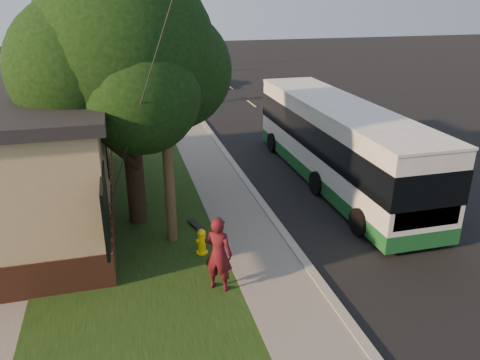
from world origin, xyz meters
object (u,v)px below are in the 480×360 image
at_px(fire_hydrant, 202,241).
at_px(traffic_signal, 168,35).
at_px(transit_bus, 338,141).
at_px(bare_tree_far, 132,54).
at_px(skateboarder, 218,254).
at_px(skateboard_main, 196,225).
at_px(utility_pole, 163,85).
at_px(bare_tree_near, 133,76).
at_px(distant_car, 203,78).
at_px(leafy_tree, 125,57).

relative_size(fire_hydrant, traffic_signal, 0.13).
bearing_deg(transit_bus, fire_hydrant, -145.72).
xyz_separation_m(bare_tree_far, traffic_signal, (3.50, 4.00, 1.16)).
xyz_separation_m(transit_bus, skateboarder, (-5.88, -5.83, -0.59)).
bearing_deg(skateboard_main, skateboarder, -90.00).
height_order(utility_pole, bare_tree_far, utility_pole).
height_order(fire_hydrant, bare_tree_near, bare_tree_near).
bearing_deg(bare_tree_near, skateboarder, -87.10).
relative_size(traffic_signal, distant_car, 1.30).
bearing_deg(fire_hydrant, utility_pole, 125.38).
distance_m(fire_hydrant, bare_tree_near, 18.10).
height_order(bare_tree_near, traffic_signal, traffic_signal).
distance_m(leafy_tree, bare_tree_near, 15.66).
bearing_deg(traffic_signal, utility_pole, -96.58).
relative_size(utility_pole, skateboarder, 4.67).
distance_m(leafy_tree, skateboarder, 6.26).
height_order(bare_tree_far, traffic_signal, traffic_signal).
height_order(utility_pole, transit_bus, utility_pole).
height_order(bare_tree_far, transit_bus, bare_tree_far).
distance_m(bare_tree_near, transit_bus, 15.54).
relative_size(fire_hydrant, utility_pole, 0.08).
distance_m(leafy_tree, distant_car, 23.19).
bearing_deg(skateboarder, leafy_tree, -35.31).
xyz_separation_m(traffic_signal, distant_car, (1.47, -9.43, -2.44)).
bearing_deg(skateboard_main, utility_pole, -141.90).
xyz_separation_m(fire_hydrant, transit_bus, (5.98, 4.08, 1.20)).
xyz_separation_m(leafy_tree, traffic_signal, (4.67, 31.35, -2.00)).
bearing_deg(leafy_tree, skateboard_main, -31.49).
height_order(traffic_signal, skateboard_main, traffic_signal).
relative_size(fire_hydrant, bare_tree_near, 0.17).
bearing_deg(bare_tree_near, skateboard_main, -86.51).
relative_size(skateboarder, distant_car, 0.46).
bearing_deg(fire_hydrant, transit_bus, 34.28).
height_order(bare_tree_far, skateboarder, bare_tree_far).
xyz_separation_m(utility_pole, bare_tree_far, (0.31, 29.01, -2.63)).
relative_size(fire_hydrant, skateboard_main, 0.85).
relative_size(bare_tree_near, skateboard_main, 4.92).
bearing_deg(traffic_signal, fire_hydrant, -95.21).
distance_m(leafy_tree, transit_bus, 8.46).
distance_m(bare_tree_far, skateboarder, 31.77).
bearing_deg(leafy_tree, utility_pole, -62.40).
bearing_deg(bare_tree_near, transit_bus, -63.70).
distance_m(transit_bus, skateboarder, 8.30).
distance_m(leafy_tree, skateboard_main, 5.41).
distance_m(traffic_signal, skateboarder, 35.94).
relative_size(bare_tree_far, distant_car, 0.95).
distance_m(fire_hydrant, utility_pole, 4.37).
bearing_deg(bare_tree_near, leafy_tree, -92.50).
relative_size(fire_hydrant, bare_tree_far, 0.18).
xyz_separation_m(utility_pole, bare_tree_near, (-0.19, 17.01, -2.48)).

